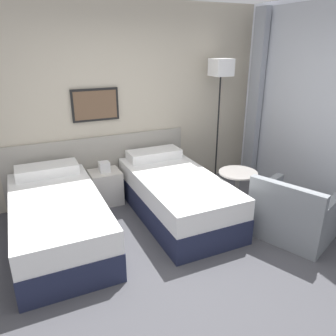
# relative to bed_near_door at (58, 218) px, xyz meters

# --- Properties ---
(ground_plane) EXTENTS (16.00, 16.00, 0.00)m
(ground_plane) POSITION_rel_bed_near_door_xyz_m (1.10, -1.01, -0.29)
(ground_plane) COLOR #47474C
(wall_headboard) EXTENTS (10.00, 0.10, 2.70)m
(wall_headboard) POSITION_rel_bed_near_door_xyz_m (1.08, 1.03, 1.01)
(wall_headboard) COLOR #B7AD99
(wall_headboard) RESTS_ON ground_plane
(bed_near_door) EXTENTS (0.96, 1.96, 0.69)m
(bed_near_door) POSITION_rel_bed_near_door_xyz_m (0.00, 0.00, 0.00)
(bed_near_door) COLOR #1E233D
(bed_near_door) RESTS_ON ground_plane
(bed_near_window) EXTENTS (0.96, 1.96, 0.69)m
(bed_near_window) POSITION_rel_bed_near_door_xyz_m (1.49, 0.00, 0.00)
(bed_near_window) COLOR #1E233D
(bed_near_window) RESTS_ON ground_plane
(nightstand) EXTENTS (0.42, 0.38, 0.62)m
(nightstand) POSITION_rel_bed_near_door_xyz_m (0.74, 0.73, -0.04)
(nightstand) COLOR beige
(nightstand) RESTS_ON ground_plane
(floor_lamp) EXTENTS (0.28, 0.28, 1.94)m
(floor_lamp) POSITION_rel_bed_near_door_xyz_m (2.55, 0.69, 1.40)
(floor_lamp) COLOR black
(floor_lamp) RESTS_ON ground_plane
(side_table) EXTENTS (0.49, 0.49, 0.62)m
(side_table) POSITION_rel_bed_near_door_xyz_m (2.20, -0.35, 0.14)
(side_table) COLOR gray
(side_table) RESTS_ON ground_plane
(armchair) EXTENTS (1.05, 1.07, 0.74)m
(armchair) POSITION_rel_bed_near_door_xyz_m (2.53, -1.02, -0.04)
(armchair) COLOR gray
(armchair) RESTS_ON ground_plane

